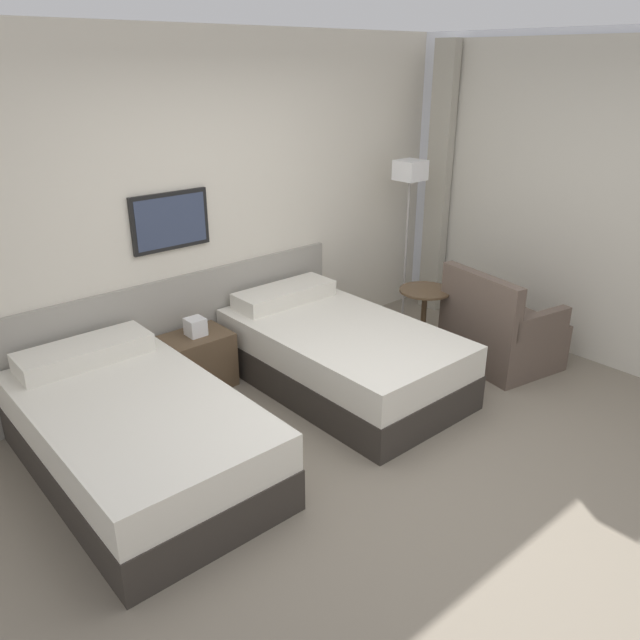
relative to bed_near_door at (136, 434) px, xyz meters
name	(u,v)px	position (x,y,z in m)	size (l,w,h in m)	color
ground_plane	(393,469)	(1.24, -1.07, -0.27)	(16.00, 16.00, 0.00)	slate
wall_headboard	(206,217)	(1.22, 1.02, 1.02)	(10.00, 0.10, 2.70)	beige
wall_window	(627,211)	(3.77, -1.18, 1.07)	(0.21, 4.56, 2.70)	white
bed_near_door	(136,434)	(0.00, 0.00, 0.00)	(1.12, 1.94, 0.65)	#332D28
bed_near_window	(340,355)	(1.76, 0.00, 0.00)	(1.12, 1.94, 0.65)	#332D28
nightstand	(198,360)	(0.88, 0.73, -0.03)	(0.51, 0.38, 0.60)	brown
floor_lamp	(409,190)	(3.11, 0.54, 1.07)	(0.24, 0.24, 1.61)	#9E9993
side_table	(424,308)	(2.76, -0.01, 0.14)	(0.45, 0.45, 0.59)	brown
armchair	(499,333)	(3.07, -0.60, 0.01)	(0.86, 0.96, 0.86)	brown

